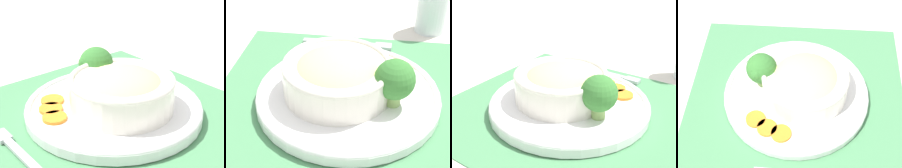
% 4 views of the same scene
% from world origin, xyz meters
% --- Properties ---
extents(ground_plane, '(4.00, 4.00, 0.00)m').
position_xyz_m(ground_plane, '(0.00, 0.00, 0.00)').
color(ground_plane, beige).
extents(placemat, '(0.49, 0.50, 0.00)m').
position_xyz_m(placemat, '(0.00, 0.00, 0.00)').
color(placemat, '#4C8C59').
rests_on(placemat, ground_plane).
extents(plate, '(0.30, 0.30, 0.02)m').
position_xyz_m(plate, '(0.00, 0.00, 0.02)').
color(plate, white).
rests_on(plate, placemat).
extents(bowl, '(0.18, 0.18, 0.07)m').
position_xyz_m(bowl, '(0.00, -0.02, 0.05)').
color(bowl, silver).
rests_on(bowl, plate).
extents(broccoli_floret, '(0.06, 0.06, 0.08)m').
position_xyz_m(broccoli_floret, '(0.03, 0.07, 0.07)').
color(broccoli_floret, '#84AD5B').
rests_on(broccoli_floret, plate).
extents(carrot_slice_near, '(0.04, 0.04, 0.01)m').
position_xyz_m(carrot_slice_near, '(-0.07, 0.08, 0.02)').
color(carrot_slice_near, orange).
rests_on(carrot_slice_near, plate).
extents(carrot_slice_middle, '(0.04, 0.04, 0.01)m').
position_xyz_m(carrot_slice_middle, '(-0.09, 0.06, 0.02)').
color(carrot_slice_middle, orange).
rests_on(carrot_slice_middle, plate).
extents(carrot_slice_far, '(0.04, 0.04, 0.01)m').
position_xyz_m(carrot_slice_far, '(-0.10, 0.03, 0.02)').
color(carrot_slice_far, orange).
rests_on(carrot_slice_far, plate).
extents(water_glass, '(0.07, 0.07, 0.12)m').
position_xyz_m(water_glass, '(-0.26, 0.18, 0.05)').
color(water_glass, silver).
rests_on(water_glass, ground_plane).
extents(fork, '(0.04, 0.18, 0.01)m').
position_xyz_m(fork, '(-0.18, 0.01, 0.01)').
color(fork, '#B7B7BC').
rests_on(fork, placemat).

